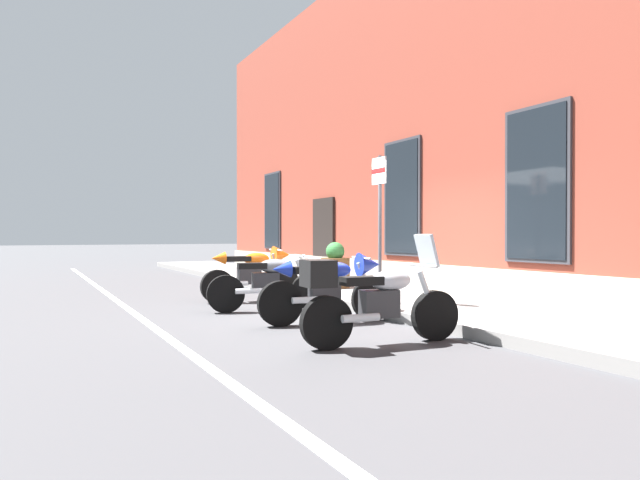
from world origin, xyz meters
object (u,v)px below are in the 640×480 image
motorcycle_silver_touring (374,299)px  parking_sign (380,208)px  barrel_planter (335,269)px  motorcycle_grey_naked (270,283)px  motorcycle_blue_sport (333,285)px  motorcycle_orange_sport (255,271)px

motorcycle_silver_touring → parking_sign: (-2.09, 1.59, 1.19)m
barrel_planter → motorcycle_grey_naked: bearing=-55.8°
motorcycle_silver_touring → motorcycle_grey_naked: bearing=178.6°
motorcycle_blue_sport → barrel_planter: bearing=148.5°
motorcycle_grey_naked → barrel_planter: (-1.49, 2.19, 0.09)m
motorcycle_orange_sport → motorcycle_silver_touring: (4.54, -0.38, -0.04)m
motorcycle_blue_sport → parking_sign: parking_sign is taller
motorcycle_orange_sport → motorcycle_grey_naked: (1.38, -0.31, -0.10)m
motorcycle_silver_touring → parking_sign: bearing=142.8°
motorcycle_orange_sport → motorcycle_grey_naked: 1.42m
motorcycle_silver_touring → barrel_planter: size_ratio=2.09×
motorcycle_orange_sport → motorcycle_silver_touring: 4.56m
motorcycle_grey_naked → parking_sign: 2.24m
motorcycle_orange_sport → motorcycle_silver_touring: bearing=-4.8°
motorcycle_silver_touring → barrel_planter: (-4.65, 2.26, 0.03)m
motorcycle_blue_sport → parking_sign: size_ratio=0.85×
barrel_planter → motorcycle_silver_touring: bearing=-26.0°
motorcycle_orange_sport → motorcycle_silver_touring: size_ratio=0.98×
motorcycle_grey_naked → motorcycle_orange_sport: bearing=167.5°
motorcycle_silver_touring → parking_sign: parking_sign is taller
motorcycle_orange_sport → barrel_planter: size_ratio=2.04×
motorcycle_blue_sport → motorcycle_silver_touring: (1.58, -0.38, -0.02)m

